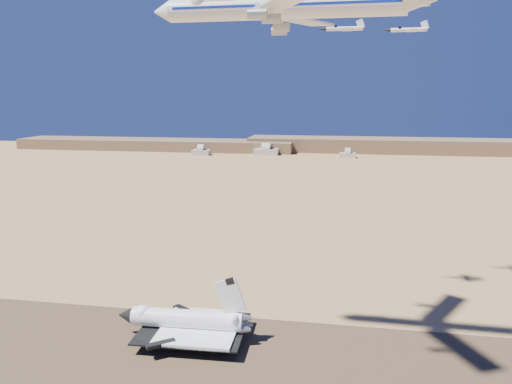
% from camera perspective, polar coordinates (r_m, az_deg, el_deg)
% --- Properties ---
extents(ground, '(1200.00, 1200.00, 0.00)m').
position_cam_1_polar(ground, '(153.46, -4.70, -17.94)').
color(ground, '#A47349').
rests_on(ground, ground).
extents(runway, '(600.00, 50.00, 0.06)m').
position_cam_1_polar(runway, '(153.45, -4.70, -17.93)').
color(runway, brown).
rests_on(runway, ground).
extents(ridgeline, '(960.00, 90.00, 18.00)m').
position_cam_1_polar(ridgeline, '(661.00, 12.61, 5.03)').
color(ridgeline, olive).
rests_on(ridgeline, ground).
extents(hangars, '(200.50, 29.50, 30.00)m').
position_cam_1_polar(hangars, '(619.96, 0.73, 4.65)').
color(hangars, beige).
rests_on(hangars, ground).
extents(shuttle, '(42.28, 26.59, 20.84)m').
position_cam_1_polar(shuttle, '(160.20, -7.99, -14.44)').
color(shuttle, white).
rests_on(shuttle, runway).
extents(carrier_747, '(73.26, 56.87, 18.28)m').
position_cam_1_polar(carrier_747, '(137.40, 2.24, 20.29)').
color(carrier_747, white).
extents(crew_a, '(0.43, 0.66, 1.79)m').
position_cam_1_polar(crew_a, '(153.78, -6.41, -17.50)').
color(crew_a, orange).
rests_on(crew_a, runway).
extents(crew_b, '(1.06, 1.02, 1.93)m').
position_cam_1_polar(crew_b, '(153.11, -4.95, -17.58)').
color(crew_b, orange).
rests_on(crew_b, runway).
extents(crew_c, '(1.06, 0.82, 1.62)m').
position_cam_1_polar(crew_c, '(154.92, -6.77, -17.31)').
color(crew_c, orange).
rests_on(crew_c, runway).
extents(chase_jet_c, '(15.63, 8.29, 3.89)m').
position_cam_1_polar(chase_jet_c, '(182.21, 9.96, 17.92)').
color(chase_jet_c, white).
extents(chase_jet_d, '(16.17, 8.58, 4.03)m').
position_cam_1_polar(chase_jet_d, '(198.92, 16.95, 17.33)').
color(chase_jet_d, white).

